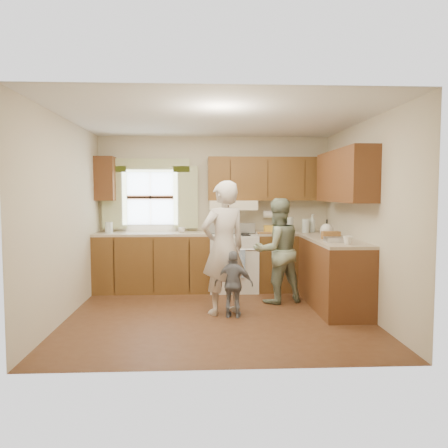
{
  "coord_description": "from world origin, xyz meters",
  "views": [
    {
      "loc": [
        -0.19,
        -5.53,
        1.58
      ],
      "look_at": [
        0.1,
        0.4,
        1.15
      ],
      "focal_mm": 35.0,
      "sensor_mm": 36.0,
      "label": 1
    }
  ],
  "objects": [
    {
      "name": "child",
      "position": [
        0.2,
        -0.1,
        0.42
      ],
      "size": [
        0.53,
        0.3,
        0.84
      ],
      "primitive_type": "imported",
      "rotation": [
        0.0,
        0.0,
        2.93
      ],
      "color": "slate",
      "rests_on": "ground"
    },
    {
      "name": "woman_right",
      "position": [
        0.87,
        0.63,
        0.75
      ],
      "size": [
        0.87,
        0.77,
        1.5
      ],
      "primitive_type": "imported",
      "rotation": [
        0.0,
        0.0,
        3.47
      ],
      "color": "#274829",
      "rests_on": "ground"
    },
    {
      "name": "kitchen_fixtures",
      "position": [
        0.62,
        1.07,
        0.84
      ],
      "size": [
        3.8,
        2.25,
        2.15
      ],
      "color": "#482A0F",
      "rests_on": "ground"
    },
    {
      "name": "woman_left",
      "position": [
        0.08,
        0.08,
        0.86
      ],
      "size": [
        0.75,
        0.65,
        1.73
      ],
      "primitive_type": "imported",
      "rotation": [
        0.0,
        0.0,
        3.6
      ],
      "color": "beige",
      "rests_on": "ground"
    },
    {
      "name": "room",
      "position": [
        0.0,
        0.0,
        1.25
      ],
      "size": [
        3.8,
        3.8,
        3.8
      ],
      "color": "#4C2A17",
      "rests_on": "ground"
    },
    {
      "name": "stove",
      "position": [
        0.3,
        1.44,
        0.47
      ],
      "size": [
        0.76,
        0.67,
        1.07
      ],
      "color": "silver",
      "rests_on": "ground"
    }
  ]
}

